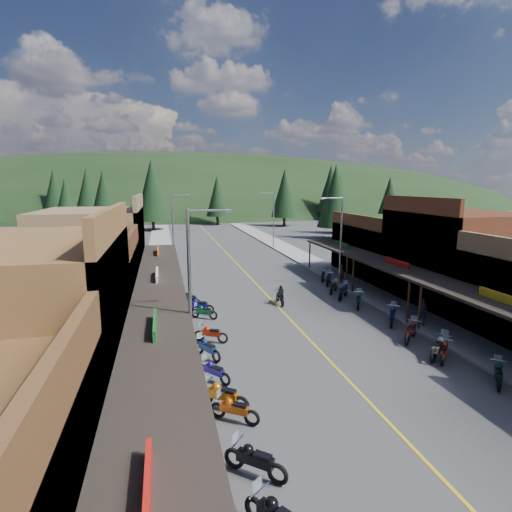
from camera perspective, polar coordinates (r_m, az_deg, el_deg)
ground at (r=27.22m, az=5.20°, el=-9.33°), size 220.00×220.00×0.00m
centerline at (r=45.98m, az=-2.66°, el=-1.19°), size 0.15×90.00×0.01m
sidewalk_west at (r=45.23m, az=-13.57°, el=-1.57°), size 3.40×94.00×0.15m
sidewalk_east at (r=48.28m, az=7.54°, el=-0.64°), size 3.40×94.00×0.15m
shop_west_1 at (r=18.21m, az=-30.70°, el=-9.06°), size 10.90×10.20×8.20m
shop_west_2 at (r=27.40m, az=-24.54°, el=-4.57°), size 10.90×9.00×6.20m
shop_west_3 at (r=36.48m, az=-21.84°, el=0.69°), size 10.90×10.20×8.20m
shop_east_2 at (r=34.52m, az=26.62°, el=-0.16°), size 10.90×9.00×8.20m
shop_east_3 at (r=42.35m, az=18.22°, el=0.79°), size 10.90×10.20×6.20m
streetlight_0 at (r=18.93m, az=-9.02°, el=-4.05°), size 2.16×0.18×8.00m
streetlight_1 at (r=46.56m, az=-11.63°, el=4.30°), size 2.16×0.18×8.00m
streetlight_2 at (r=36.00m, az=11.83°, el=2.61°), size 2.16×0.18×8.00m
streetlight_3 at (r=56.58m, az=2.39°, el=5.51°), size 2.16×0.18×8.00m
ridge_hill at (r=159.79m, az=-10.32°, el=6.78°), size 310.00×140.00×60.00m
pine_1 at (r=95.65m, az=-22.97°, el=8.30°), size 5.88×5.88×12.50m
pine_2 at (r=82.34m, az=-14.65°, el=9.11°), size 6.72×6.72×14.00m
pine_3 at (r=91.18m, az=-5.57°, el=8.52°), size 5.04×5.04×11.00m
pine_4 at (r=88.32m, az=4.10°, el=8.98°), size 5.88×5.88×12.50m
pine_5 at (r=105.17m, az=10.60°, el=9.43°), size 6.72×6.72×14.00m
pine_6 at (r=103.66m, az=18.52°, el=8.24°), size 5.04×5.04×11.00m
pine_7 at (r=103.12m, az=-26.84°, el=8.09°), size 5.88×5.88×12.50m
pine_8 at (r=65.85m, az=-25.46°, el=6.52°), size 4.48×4.48×10.00m
pine_9 at (r=76.48m, az=11.82°, el=7.96°), size 4.93×4.93×10.80m
pine_10 at (r=75.00m, az=-20.91°, el=7.78°), size 5.38×5.38×11.60m
pine_11 at (r=68.43m, az=11.26°, el=8.42°), size 5.82×5.82×12.40m
bike_west_2 at (r=14.00m, az=-0.12°, el=-26.98°), size 2.12×1.96×1.24m
bike_west_3 at (r=16.46m, az=-3.11°, el=-20.89°), size 2.06×1.72×1.16m
bike_west_4 at (r=17.22m, az=-4.81°, el=-19.06°), size 2.34×2.04×1.34m
bike_west_5 at (r=19.41m, az=-6.03°, el=-15.91°), size 1.74×1.91×1.11m
bike_west_6 at (r=21.74m, az=-6.97°, el=-12.83°), size 1.67×2.17×1.20m
bike_west_7 at (r=23.73m, az=-6.47°, el=-10.87°), size 2.10×1.52×1.15m
bike_west_8 at (r=27.74m, az=-7.44°, el=-7.80°), size 1.97×1.58×1.10m
bike_west_9 at (r=28.79m, az=-8.14°, el=-6.94°), size 2.34×1.81×1.30m
bike_west_10 at (r=30.68m, az=-9.49°, el=-5.97°), size 1.98×2.04×1.22m
bike_east_3 at (r=22.02m, az=31.32°, el=-14.07°), size 1.81×1.99×1.16m
bike_east_4 at (r=23.46m, az=25.28°, el=-12.06°), size 1.88×1.97×1.17m
bike_east_5 at (r=23.67m, az=24.70°, el=-11.61°), size 2.36×1.95×1.33m
bike_east_6 at (r=25.43m, az=21.26°, el=-9.88°), size 2.18×2.11×1.30m
bike_east_7 at (r=27.95m, az=18.92°, el=-7.91°), size 1.95×2.32×1.31m
bike_east_8 at (r=30.89m, az=14.43°, el=-6.00°), size 1.69×2.31×1.27m
bike_east_9 at (r=32.89m, az=12.34°, el=-4.86°), size 2.11×2.30×1.34m
bike_east_10 at (r=34.47m, az=11.01°, el=-4.32°), size 1.70×1.90×1.10m
bike_east_11 at (r=37.00m, az=10.36°, el=-3.16°), size 1.77×2.30×1.28m
bike_east_12 at (r=38.55m, az=9.56°, el=-2.73°), size 1.43×2.00×1.10m
rider_on_bike at (r=30.80m, az=3.47°, el=-5.77°), size 0.74×2.03×1.53m
pedestrian_east_a at (r=27.98m, az=22.64°, el=-7.34°), size 0.63×0.75×1.75m
pedestrian_east_b at (r=37.72m, az=11.99°, el=-2.43°), size 0.90×0.66×1.66m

